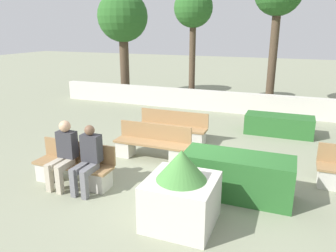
{
  "coord_description": "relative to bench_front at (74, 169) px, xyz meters",
  "views": [
    {
      "loc": [
        2.02,
        -6.22,
        3.08
      ],
      "look_at": [
        -0.6,
        0.5,
        0.9
      ],
      "focal_mm": 35.0,
      "sensor_mm": 36.0,
      "label": 1
    }
  ],
  "objects": [
    {
      "name": "person_seated_woman",
      "position": [
        0.46,
        -0.14,
        0.4
      ],
      "size": [
        0.38,
        0.64,
        1.3
      ],
      "color": "slate",
      "rests_on": "ground_plane"
    },
    {
      "name": "tree_center_left",
      "position": [
        0.1,
        7.66,
        3.36
      ],
      "size": [
        1.49,
        1.49,
        4.54
      ],
      "color": "#473828",
      "rests_on": "ground_plane"
    },
    {
      "name": "ground_plane",
      "position": [
        1.99,
        1.2,
        -0.31
      ],
      "size": [
        60.0,
        60.0,
        0.0
      ],
      "primitive_type": "plane",
      "color": "gray"
    },
    {
      "name": "hedge_block_mid_left",
      "position": [
        3.7,
        4.87,
        -0.02
      ],
      "size": [
        1.94,
        0.74,
        0.58
      ],
      "color": "#286028",
      "rests_on": "ground_plane"
    },
    {
      "name": "planter_corner_left",
      "position": [
        2.51,
        -0.58,
        0.24
      ],
      "size": [
        1.08,
        1.08,
        1.27
      ],
      "color": "beige",
      "rests_on": "ground_plane"
    },
    {
      "name": "bench_front",
      "position": [
        0.0,
        0.0,
        0.0
      ],
      "size": [
        1.7,
        0.48,
        0.83
      ],
      "color": "#937047",
      "rests_on": "ground_plane"
    },
    {
      "name": "bench_left_side",
      "position": [
        0.94,
        3.14,
        0.01
      ],
      "size": [
        2.0,
        0.49,
        0.83
      ],
      "rotation": [
        0.0,
        0.0,
        0.09
      ],
      "color": "#937047",
      "rests_on": "ground_plane"
    },
    {
      "name": "hedge_block_near_right",
      "position": [
        3.19,
        0.67,
        0.1
      ],
      "size": [
        2.02,
        0.8,
        0.82
      ],
      "color": "#286028",
      "rests_on": "ground_plane"
    },
    {
      "name": "person_seated_man",
      "position": [
        -0.11,
        -0.13,
        0.42
      ],
      "size": [
        0.38,
        0.64,
        1.33
      ],
      "color": "#B2A893",
      "rests_on": "ground_plane"
    },
    {
      "name": "bench_back",
      "position": [
        0.95,
        1.77,
        0.01
      ],
      "size": [
        1.86,
        0.48,
        0.83
      ],
      "rotation": [
        0.0,
        0.0,
        -0.01
      ],
      "color": "#937047",
      "rests_on": "ground_plane"
    },
    {
      "name": "perimeter_wall",
      "position": [
        1.99,
        7.03,
        0.07
      ],
      "size": [
        14.72,
        0.3,
        0.76
      ],
      "color": "beige",
      "rests_on": "ground_plane"
    },
    {
      "name": "tree_leftmost",
      "position": [
        -3.29,
        8.27,
        3.13
      ],
      "size": [
        2.2,
        2.2,
        4.64
      ],
      "color": "#473828",
      "rests_on": "ground_plane"
    }
  ]
}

